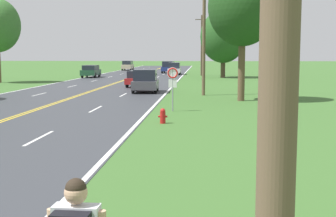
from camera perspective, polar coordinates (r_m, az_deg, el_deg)
The scene contains 12 objects.
fire_hydrant at distance 20.58m, azimuth -0.64°, elevation -0.89°, with size 0.41×0.25×0.67m.
traffic_sign at distance 24.80m, azimuth 0.57°, elevation 3.69°, with size 0.60×0.10×2.34m.
utility_pole_midground at distance 34.60m, azimuth 4.41°, elevation 10.07°, with size 1.80×0.24×9.90m.
utility_pole_far at distance 66.24m, azimuth 4.11°, elevation 7.80°, with size 1.80×0.24×8.41m.
tree_left_verge at distance 30.90m, azimuth 9.08°, elevation 12.16°, with size 4.44×4.44×8.63m.
tree_behind_sign at distance 60.63m, azimuth 6.76°, elevation 8.71°, with size 5.86×5.86×8.64m.
car_dark_grey_van_approaching at distance 37.24m, azimuth -2.76°, elevation 3.44°, with size 2.12×4.09×1.83m.
car_red_hatchback_mid_near at distance 43.76m, azimuth -3.67°, elevation 3.74°, with size 1.90×4.32×1.50m.
car_dark_green_suv_mid_far at distance 61.63m, azimuth -9.40°, elevation 4.55°, with size 1.87×4.11×1.59m.
car_white_van_receding at distance 69.44m, azimuth 0.79°, elevation 4.93°, with size 1.91×4.79×1.78m.
car_dark_blue_suv_distant at distance 74.99m, azimuth 0.04°, elevation 5.10°, with size 2.04×4.38×1.87m.
car_champagne_suv_horizon at distance 87.88m, azimuth -4.94°, elevation 5.28°, with size 1.86×4.82×1.77m.
Camera 1 is at (9.11, 0.19, 3.05)m, focal length 50.00 mm.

